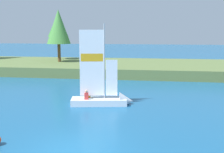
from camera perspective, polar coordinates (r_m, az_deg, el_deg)
The scene contains 5 objects.
ground_plane at distance 13.62m, azimuth -7.92°, elevation -13.96°, with size 200.00×200.00×0.00m, color #195684.
shore_bank at distance 37.55m, azimuth 2.86°, elevation 1.83°, with size 80.00×13.14×1.14m, color #5B703D.
shoreline_tree_midleft at distance 42.77m, azimuth -10.61°, elevation 9.87°, with size 2.92×2.92×6.55m.
shoreline_tree_centre at distance 39.31m, azimuth -10.52°, elevation 9.61°, with size 3.13×3.13×6.90m.
sailboat at distance 20.96m, azimuth -0.71°, elevation -4.34°, with size 4.64×2.14×6.22m.
Camera 1 is at (3.63, -12.00, 5.32)m, focal length 46.34 mm.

